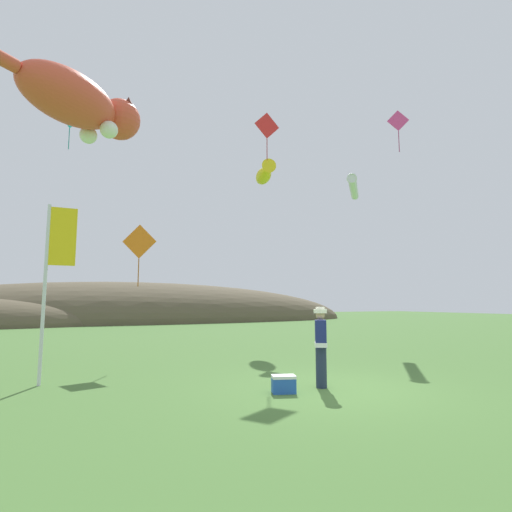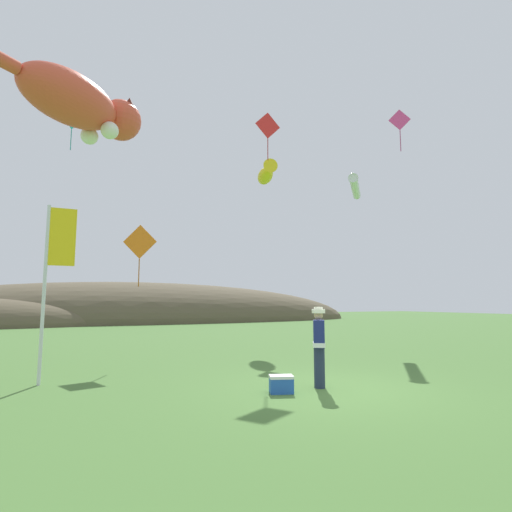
{
  "view_description": "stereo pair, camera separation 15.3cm",
  "coord_description": "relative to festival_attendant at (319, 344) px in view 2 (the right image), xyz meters",
  "views": [
    {
      "loc": [
        -5.25,
        -7.45,
        1.87
      ],
      "look_at": [
        0.0,
        4.0,
        3.35
      ],
      "focal_mm": 28.0,
      "sensor_mm": 36.0,
      "label": 1
    },
    {
      "loc": [
        -5.11,
        -7.51,
        1.87
      ],
      "look_at": [
        0.0,
        4.0,
        3.35
      ],
      "focal_mm": 28.0,
      "sensor_mm": 36.0,
      "label": 2
    }
  ],
  "objects": [
    {
      "name": "festival_banner_pole",
      "position": [
        -5.56,
        2.85,
        1.8
      ],
      "size": [
        0.66,
        0.08,
        4.2
      ],
      "color": "silver",
      "rests_on": "ground"
    },
    {
      "name": "kite_diamond_orange",
      "position": [
        -3.22,
        5.55,
        2.87
      ],
      "size": [
        1.01,
        0.52,
        2.02
      ],
      "color": "orange"
    },
    {
      "name": "distant_hill_ridge",
      "position": [
        -2.03,
        32.84,
        -0.95
      ],
      "size": [
        51.57,
        15.06,
        7.77
      ],
      "color": "brown",
      "rests_on": "ground"
    },
    {
      "name": "kite_giant_cat",
      "position": [
        -5.16,
        6.01,
        7.4
      ],
      "size": [
        5.25,
        4.4,
        1.93
      ],
      "color": "#E04C33"
    },
    {
      "name": "kite_diamond_red",
      "position": [
        1.65,
        6.03,
        7.95
      ],
      "size": [
        1.09,
        0.04,
        1.99
      ],
      "color": "red"
    },
    {
      "name": "festival_attendant",
      "position": [
        0.0,
        0.0,
        0.0
      ],
      "size": [
        0.44,
        0.49,
        1.77
      ],
      "color": "#232D47",
      "rests_on": "ground"
    },
    {
      "name": "picnic_cooler",
      "position": [
        -1.01,
        -0.1,
        -0.77
      ],
      "size": [
        0.57,
        0.46,
        0.36
      ],
      "color": "blue",
      "rests_on": "ground"
    },
    {
      "name": "ground_plane",
      "position": [
        0.14,
        -0.21,
        -0.95
      ],
      "size": [
        120.0,
        120.0,
        0.0
      ],
      "primitive_type": "plane",
      "color": "#477033"
    },
    {
      "name": "kite_diamond_teal",
      "position": [
        -5.56,
        9.7,
        8.58
      ],
      "size": [
        1.02,
        0.6,
        2.07
      ],
      "color": "#19BFBF"
    },
    {
      "name": "kite_spool",
      "position": [
        -0.76,
        0.55,
        -0.84
      ],
      "size": [
        0.17,
        0.23,
        0.23
      ],
      "color": "olive",
      "rests_on": "ground"
    },
    {
      "name": "kite_diamond_pink",
      "position": [
        6.71,
        4.1,
        8.32
      ],
      "size": [
        0.75,
        0.49,
        1.78
      ],
      "color": "#E53F8C"
    },
    {
      "name": "kite_tube_streamer",
      "position": [
        6.4,
        6.69,
        6.18
      ],
      "size": [
        2.29,
        2.55,
        0.44
      ],
      "color": "white"
    },
    {
      "name": "kite_fish_windsock",
      "position": [
        3.52,
        10.15,
        7.46
      ],
      "size": [
        1.42,
        2.71,
        0.81
      ],
      "color": "yellow"
    }
  ]
}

